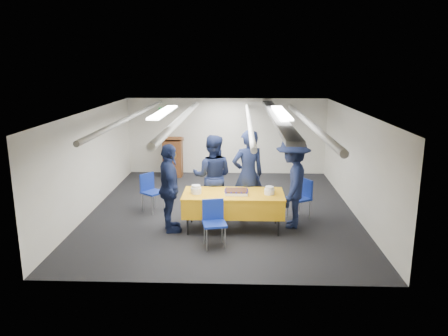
{
  "coord_description": "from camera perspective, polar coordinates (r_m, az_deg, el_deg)",
  "views": [
    {
      "loc": [
        0.39,
        -9.65,
        3.34
      ],
      "look_at": [
        0.05,
        -0.2,
        1.05
      ],
      "focal_mm": 35.0,
      "sensor_mm": 36.0,
      "label": 1
    }
  ],
  "objects": [
    {
      "name": "sailor_b",
      "position": [
        9.55,
        -1.51,
        -1.09
      ],
      "size": [
        0.94,
        0.76,
        1.83
      ],
      "primitive_type": "imported",
      "rotation": [
        0.0,
        0.0,
        3.07
      ],
      "color": "black",
      "rests_on": "ground"
    },
    {
      "name": "sailor_a",
      "position": [
        9.4,
        3.13,
        -0.91
      ],
      "size": [
        0.84,
        0.69,
        1.97
      ],
      "primitive_type": "imported",
      "rotation": [
        0.0,
        0.0,
        3.49
      ],
      "color": "black",
      "rests_on": "ground"
    },
    {
      "name": "plate_stack_left",
      "position": [
        8.81,
        -3.67,
        -2.84
      ],
      "size": [
        0.22,
        0.22,
        0.17
      ],
      "color": "white",
      "rests_on": "serving_table"
    },
    {
      "name": "sheet_cake",
      "position": [
        8.79,
        1.62,
        -3.13
      ],
      "size": [
        0.48,
        0.37,
        0.09
      ],
      "color": "white",
      "rests_on": "serving_table"
    },
    {
      "name": "sailor_d",
      "position": [
        9.06,
        8.92,
        -1.93
      ],
      "size": [
        0.93,
        1.33,
        1.88
      ],
      "primitive_type": "imported",
      "rotation": [
        0.0,
        0.0,
        -1.78
      ],
      "color": "black",
      "rests_on": "ground"
    },
    {
      "name": "serving_table",
      "position": [
        8.9,
        1.23,
        -4.6
      ],
      "size": [
        2.04,
        0.95,
        0.77
      ],
      "color": "black",
      "rests_on": "ground"
    },
    {
      "name": "ground",
      "position": [
        10.22,
        -0.24,
        -5.46
      ],
      "size": [
        7.0,
        7.0,
        0.0
      ],
      "primitive_type": "plane",
      "color": "black",
      "rests_on": "ground"
    },
    {
      "name": "chair_near",
      "position": [
        8.15,
        -1.34,
        -6.56
      ],
      "size": [
        0.5,
        0.5,
        0.87
      ],
      "color": "gray",
      "rests_on": "ground"
    },
    {
      "name": "podium",
      "position": [
        13.14,
        -6.7,
        1.55
      ],
      "size": [
        0.62,
        0.53,
        1.25
      ],
      "color": "brown",
      "rests_on": "ground"
    },
    {
      "name": "room_shell",
      "position": [
        10.18,
        0.37,
        4.98
      ],
      "size": [
        6.0,
        7.0,
        2.3
      ],
      "color": "silver",
      "rests_on": "ground"
    },
    {
      "name": "plate_stack_right",
      "position": [
        8.79,
        5.95,
        -2.96
      ],
      "size": [
        0.21,
        0.21,
        0.16
      ],
      "color": "white",
      "rests_on": "serving_table"
    },
    {
      "name": "sailor_c",
      "position": [
        8.77,
        -7.14,
        -2.66
      ],
      "size": [
        0.68,
        1.13,
        1.8
      ],
      "primitive_type": "imported",
      "rotation": [
        0.0,
        0.0,
        1.82
      ],
      "color": "black",
      "rests_on": "ground"
    },
    {
      "name": "chair_left",
      "position": [
        10.16,
        -9.62,
        -2.62
      ],
      "size": [
        0.59,
        0.59,
        0.87
      ],
      "color": "gray",
      "rests_on": "ground"
    },
    {
      "name": "chair_right",
      "position": [
        9.71,
        10.17,
        -3.41
      ],
      "size": [
        0.58,
        0.58,
        0.87
      ],
      "color": "gray",
      "rests_on": "ground"
    }
  ]
}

